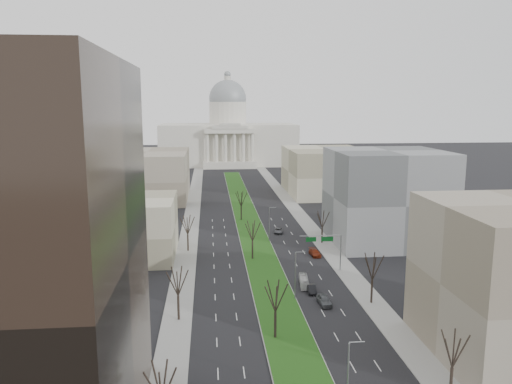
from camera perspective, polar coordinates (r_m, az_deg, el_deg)
ground at (r=155.84m, az=-0.97°, el=-3.22°), size 600.00×600.00×0.00m
median at (r=154.83m, az=-0.94°, el=-3.27°), size 8.00×222.03×0.20m
sidewalk_left at (r=131.29m, az=-7.78°, el=-5.81°), size 5.00×330.00×0.15m
sidewalk_right at (r=134.39m, az=7.37°, el=-5.43°), size 5.00×330.00×0.15m
capitol at (r=301.69m, az=-3.21°, el=6.30°), size 80.00×46.00×55.00m
building_beige_left at (r=121.60m, az=-15.37°, el=-3.98°), size 26.00×22.00×14.00m
building_grey_right at (r=133.58m, az=14.69°, el=-0.52°), size 28.00×26.00×24.00m
building_far_left at (r=194.50m, az=-12.25°, el=1.90°), size 30.00×40.00×18.00m
building_far_right at (r=203.50m, az=7.90°, el=2.38°), size 30.00×40.00×18.00m
tree_left_near at (r=57.42m, az=-10.81°, el=-20.54°), size 5.10×5.10×9.18m
tree_left_mid at (r=84.44m, az=-8.94°, el=-9.94°), size 5.40×5.40×9.72m
tree_left_far at (r=122.80m, az=-7.84°, el=-3.65°), size 5.28×5.28×9.50m
tree_right_near at (r=67.17m, az=21.64°, el=-16.26°), size 5.16×5.16×9.29m
tree_right_mid at (r=92.63m, az=13.20°, el=-8.17°), size 5.52×5.52×9.94m
tree_right_far at (r=129.91m, az=7.60°, el=-3.04°), size 5.04×5.04×9.07m
tree_median_a at (r=77.41m, az=2.24°, el=-11.71°), size 5.40×5.40×9.72m
tree_median_b at (r=115.29m, az=-0.41°, el=-4.38°), size 5.40×5.40×9.72m
tree_median_c at (r=154.25m, az=-1.71°, el=-0.70°), size 5.40×5.40×9.72m
streetlamp_median_a at (r=61.78m, az=10.52°, el=-20.09°), size 1.90×0.20×9.16m
streetlamp_median_b at (r=92.90m, az=4.55°, el=-9.41°), size 1.90×0.20×9.16m
streetlamp_median_c at (r=130.89m, az=1.53°, el=-3.63°), size 1.90×0.20×9.16m
mast_arm_signs at (r=108.47m, az=8.28°, el=-5.90°), size 9.12×0.24×8.09m
car_grey_near at (r=92.66m, az=7.80°, el=-12.14°), size 2.28×5.08×1.69m
car_black at (r=97.96m, az=6.38°, el=-10.95°), size 1.93×4.45×1.42m
car_red at (r=120.43m, az=6.74°, el=-6.91°), size 2.45×5.27×1.49m
car_grey_far at (r=140.44m, az=2.58°, el=-4.42°), size 2.99×5.18×1.36m
box_van at (r=101.10m, az=5.49°, el=-10.12°), size 2.29×6.78×1.85m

